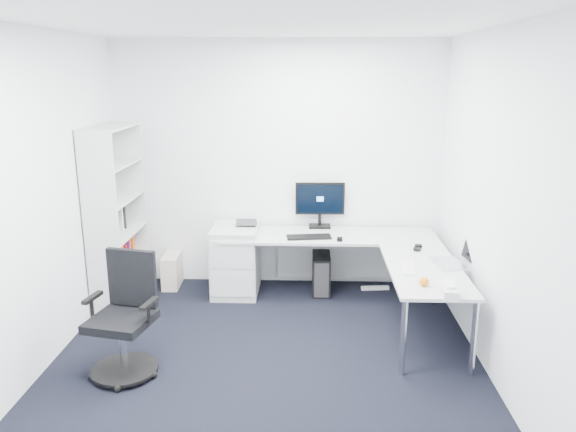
{
  "coord_description": "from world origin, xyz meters",
  "views": [
    {
      "loc": [
        0.34,
        -4.02,
        2.38
      ],
      "look_at": [
        0.15,
        1.05,
        1.05
      ],
      "focal_mm": 35.0,
      "sensor_mm": 36.0,
      "label": 1
    }
  ],
  "objects_px": {
    "l_desk": "(328,275)",
    "laptop": "(449,251)",
    "task_chair": "(120,318)",
    "monitor": "(320,204)",
    "bookshelf": "(116,216)"
  },
  "relations": [
    {
      "from": "bookshelf",
      "to": "laptop",
      "type": "distance_m",
      "value": 3.29
    },
    {
      "from": "laptop",
      "to": "l_desk",
      "type": "bearing_deg",
      "value": 143.6
    },
    {
      "from": "l_desk",
      "to": "task_chair",
      "type": "xyz_separation_m",
      "value": [
        -1.67,
        -1.42,
        0.16
      ]
    },
    {
      "from": "monitor",
      "to": "l_desk",
      "type": "bearing_deg",
      "value": -83.62
    },
    {
      "from": "l_desk",
      "to": "monitor",
      "type": "height_order",
      "value": "monitor"
    },
    {
      "from": "task_chair",
      "to": "laptop",
      "type": "distance_m",
      "value": 2.87
    },
    {
      "from": "l_desk",
      "to": "laptop",
      "type": "bearing_deg",
      "value": -28.8
    },
    {
      "from": "task_chair",
      "to": "monitor",
      "type": "bearing_deg",
      "value": 63.71
    },
    {
      "from": "monitor",
      "to": "task_chair",
      "type": "bearing_deg",
      "value": -129.41
    },
    {
      "from": "monitor",
      "to": "laptop",
      "type": "relative_size",
      "value": 1.52
    },
    {
      "from": "task_chair",
      "to": "monitor",
      "type": "height_order",
      "value": "monitor"
    },
    {
      "from": "bookshelf",
      "to": "monitor",
      "type": "height_order",
      "value": "bookshelf"
    },
    {
      "from": "bookshelf",
      "to": "monitor",
      "type": "distance_m",
      "value": 2.17
    },
    {
      "from": "task_chair",
      "to": "laptop",
      "type": "xyz_separation_m",
      "value": [
        2.73,
        0.84,
        0.31
      ]
    },
    {
      "from": "l_desk",
      "to": "task_chair",
      "type": "bearing_deg",
      "value": -139.62
    }
  ]
}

